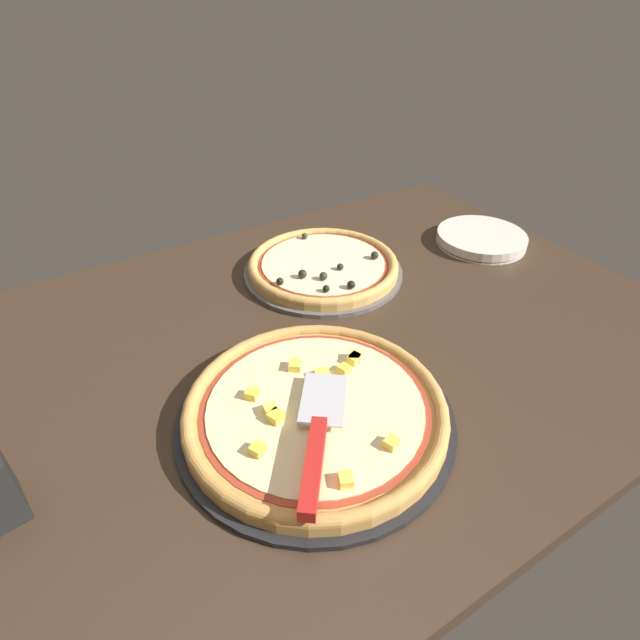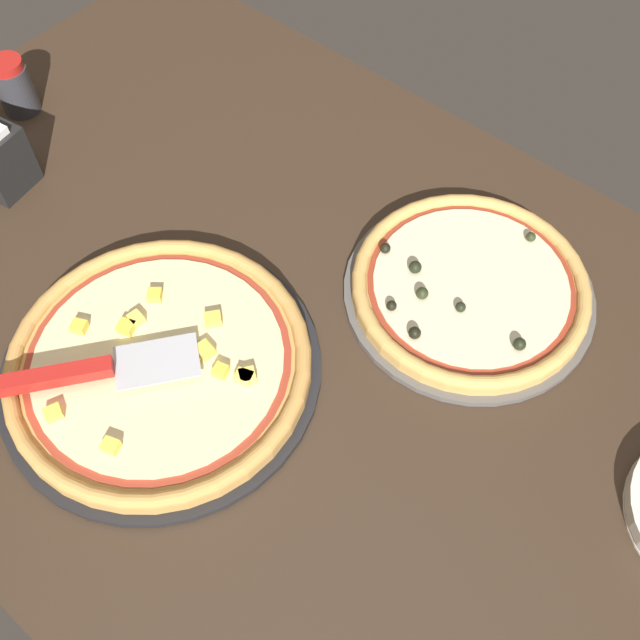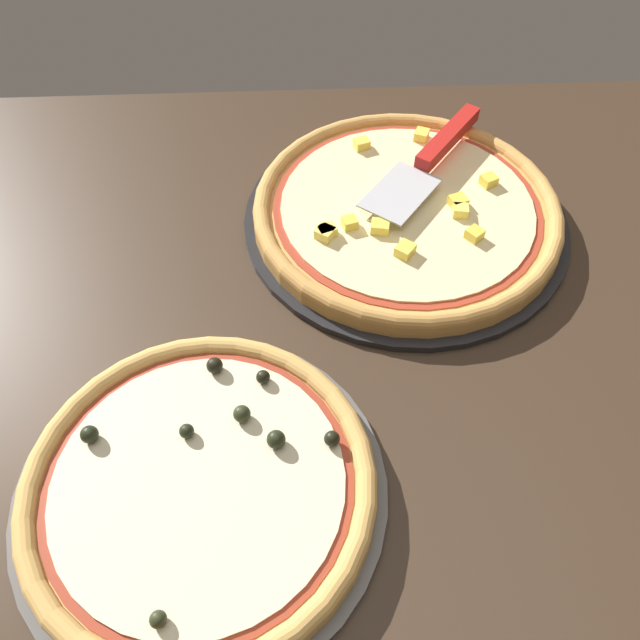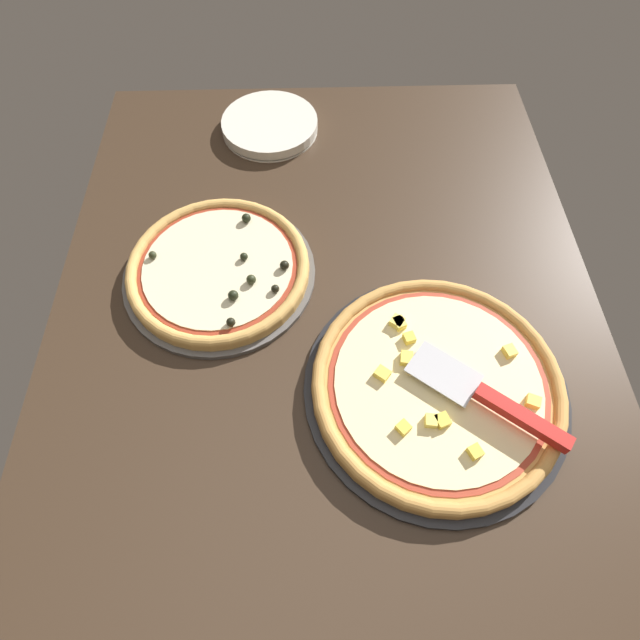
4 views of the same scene
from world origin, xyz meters
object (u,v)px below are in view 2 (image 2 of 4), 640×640
Objects in this scene: pizza_front at (159,362)px; serving_spatula at (75,373)px; pizza_back at (470,286)px; parmesan_shaker at (14,86)px.

pizza_front is 1.75× the size of serving_spatula.
pizza_front is 44.18cm from pizza_back.
parmesan_shaker is at bearing -168.51° from pizza_back.
pizza_front is at bearing -123.66° from pizza_back.
serving_spatula is (-5.28, -8.78, 2.88)cm from pizza_front.
serving_spatula is (-29.77, -45.55, 3.03)cm from pizza_back.
pizza_back is at bearing 11.49° from parmesan_shaker.
pizza_front is at bearing 58.99° from serving_spatula.
pizza_back is (24.49, 36.77, -0.15)cm from pizza_front.
parmesan_shaker is at bearing 159.99° from pizza_front.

